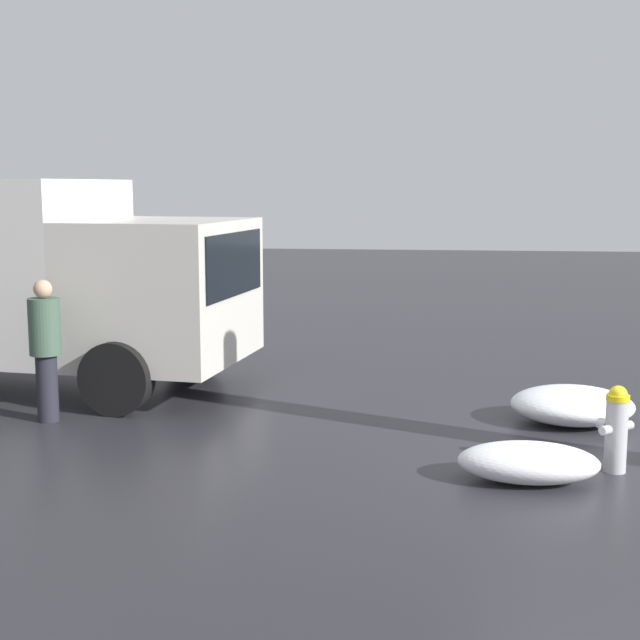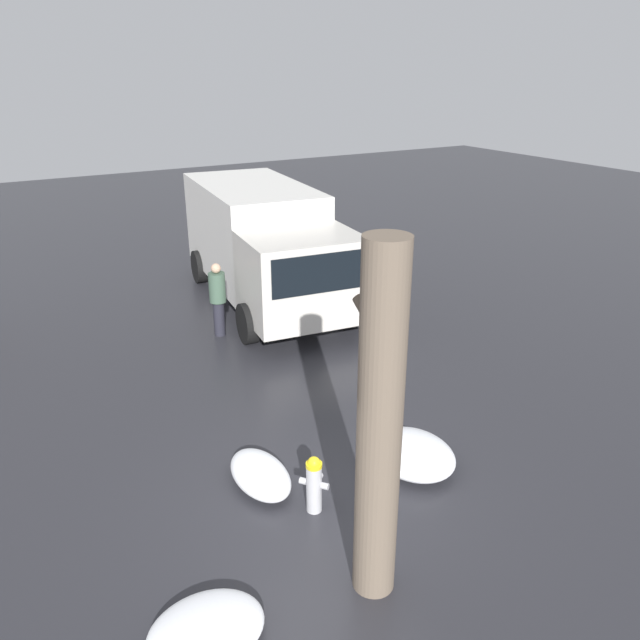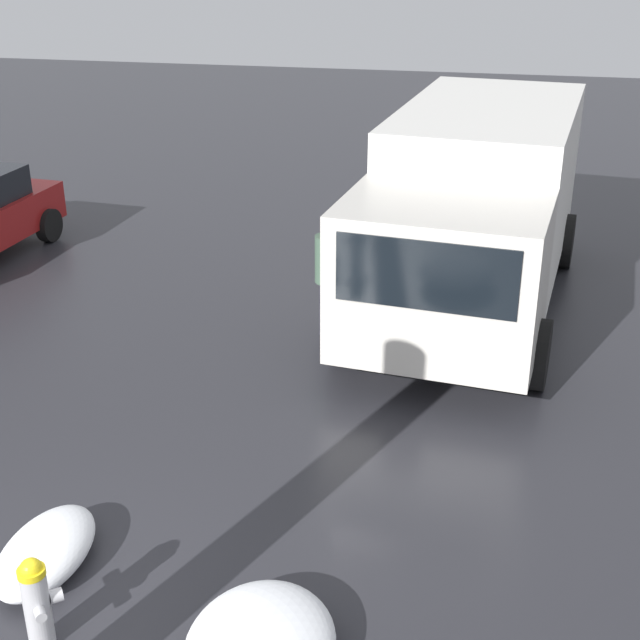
{
  "view_description": "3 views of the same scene",
  "coord_description": "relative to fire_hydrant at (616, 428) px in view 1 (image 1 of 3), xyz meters",
  "views": [
    {
      "loc": [
        1.82,
        8.61,
        2.75
      ],
      "look_at": [
        3.05,
        -1.37,
        1.23
      ],
      "focal_mm": 50.0,
      "sensor_mm": 36.0,
      "label": 1
    },
    {
      "loc": [
        -6.01,
        3.4,
        5.67
      ],
      "look_at": [
        3.65,
        -2.22,
        1.06
      ],
      "focal_mm": 35.0,
      "sensor_mm": 36.0,
      "label": 2
    },
    {
      "loc": [
        -4.92,
        -3.31,
        5.38
      ],
      "look_at": [
        4.13,
        -1.44,
        1.18
      ],
      "focal_mm": 50.0,
      "sensor_mm": 36.0,
      "label": 3
    }
  ],
  "objects": [
    {
      "name": "ground_plane",
      "position": [
        -0.0,
        0.0,
        -0.44
      ],
      "size": [
        60.0,
        60.0,
        0.0
      ],
      "primitive_type": "plane",
      "color": "#28282D"
    },
    {
      "name": "snow_pile_by_tree",
      "position": [
        0.13,
        -1.79,
        -0.23
      ],
      "size": [
        1.41,
        1.18,
        0.43
      ],
      "color": "white",
      "rests_on": "ground_plane"
    },
    {
      "name": "snow_pile_curbside",
      "position": [
        0.86,
        0.4,
        -0.25
      ],
      "size": [
        1.32,
        0.74,
        0.37
      ],
      "color": "white",
      "rests_on": "ground_plane"
    },
    {
      "name": "pedestrian",
      "position": [
        6.24,
        -1.12,
        0.47
      ],
      "size": [
        0.36,
        0.36,
        1.68
      ],
      "rotation": [
        0.0,
        0.0,
        3.54
      ],
      "color": "#23232D",
      "rests_on": "ground_plane"
    },
    {
      "name": "fire_hydrant",
      "position": [
        0.0,
        0.0,
        0.0
      ],
      "size": [
        0.38,
        0.36,
        0.85
      ],
      "rotation": [
        0.0,
        0.0,
        5.39
      ],
      "color": "#B7B7BC",
      "rests_on": "ground_plane"
    }
  ]
}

